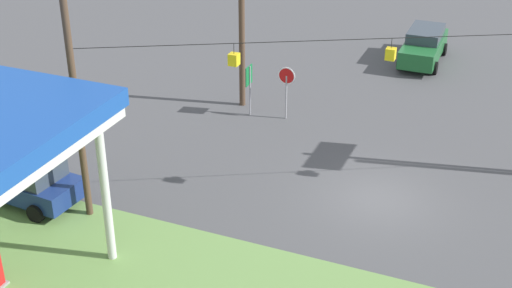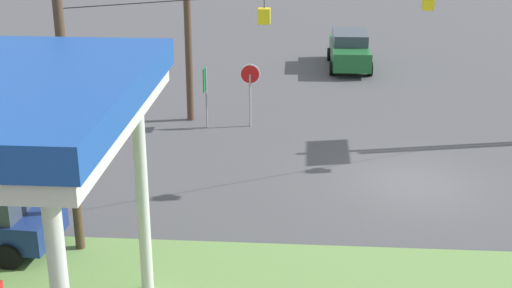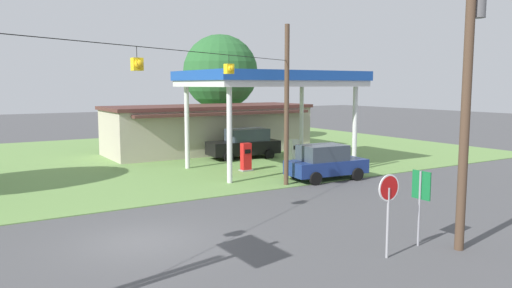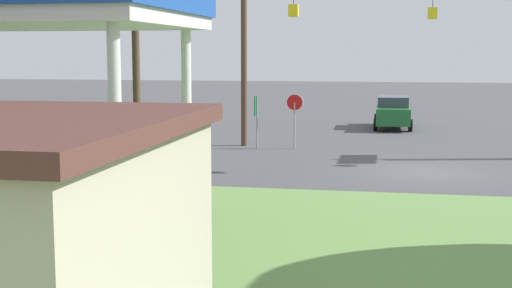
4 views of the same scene
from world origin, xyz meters
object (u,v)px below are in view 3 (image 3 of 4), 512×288
(route_sign, at_px, (421,193))
(fuel_pump_near, at_px, (246,158))
(stop_sign_roadside, at_px, (389,197))
(utility_pole_main, at_px, (468,83))
(gas_station_canopy, at_px, (271,80))
(fuel_pump_far, at_px, (294,154))
(gas_station_store, at_px, (209,128))
(tree_behind_station, at_px, (220,72))
(car_at_pumps_front, at_px, (325,162))
(car_at_pumps_rear, at_px, (245,144))

(route_sign, bearing_deg, fuel_pump_near, 81.15)
(stop_sign_roadside, bearing_deg, utility_pole_main, 165.47)
(gas_station_canopy, relative_size, fuel_pump_near, 5.93)
(fuel_pump_far, height_order, utility_pole_main, utility_pole_main)
(fuel_pump_near, xyz_separation_m, utility_pole_main, (-1.47, -15.50, 4.32))
(gas_station_store, bearing_deg, gas_station_canopy, -91.78)
(tree_behind_station, bearing_deg, gas_station_store, -125.42)
(utility_pole_main, xyz_separation_m, tree_behind_station, (7.23, 29.60, 1.03))
(tree_behind_station, bearing_deg, gas_station_canopy, -105.91)
(car_at_pumps_front, relative_size, stop_sign_roadside, 1.78)
(car_at_pumps_front, bearing_deg, utility_pole_main, -104.44)
(car_at_pumps_front, bearing_deg, gas_station_store, 95.37)
(car_at_pumps_front, bearing_deg, tree_behind_station, 83.64)
(gas_station_store, bearing_deg, utility_pole_main, -98.17)
(car_at_pumps_rear, xyz_separation_m, tree_behind_station, (3.23, 9.62, 5.11))
(gas_station_store, height_order, fuel_pump_far, gas_station_store)
(fuel_pump_near, bearing_deg, gas_station_store, 77.11)
(tree_behind_station, bearing_deg, utility_pole_main, -103.74)
(route_sign, bearing_deg, gas_station_store, 79.61)
(gas_station_canopy, height_order, tree_behind_station, tree_behind_station)
(utility_pole_main, distance_m, tree_behind_station, 30.48)
(gas_station_canopy, relative_size, gas_station_store, 0.65)
(fuel_pump_far, xyz_separation_m, route_sign, (-5.77, -14.59, 0.91))
(car_at_pumps_rear, xyz_separation_m, utility_pole_main, (-4.01, -19.98, 4.08))
(car_at_pumps_rear, relative_size, stop_sign_roadside, 2.02)
(stop_sign_roadside, distance_m, utility_pole_main, 4.20)
(car_at_pumps_front, bearing_deg, car_at_pumps_rear, 92.60)
(gas_station_canopy, relative_size, stop_sign_roadside, 3.99)
(route_sign, relative_size, utility_pole_main, 0.26)
(car_at_pumps_front, xyz_separation_m, utility_pole_main, (-3.74, -11.03, 4.16))
(car_at_pumps_front, distance_m, tree_behind_station, 19.59)
(gas_station_canopy, bearing_deg, car_at_pumps_rear, 80.00)
(stop_sign_roadside, bearing_deg, route_sign, -171.16)
(car_at_pumps_rear, xyz_separation_m, stop_sign_roadside, (-6.51, -19.33, 0.77))
(car_at_pumps_front, height_order, stop_sign_roadside, stop_sign_roadside)
(fuel_pump_near, relative_size, car_at_pumps_rear, 0.33)
(car_at_pumps_front, xyz_separation_m, route_sign, (-4.54, -10.12, 0.75))
(car_at_pumps_front, xyz_separation_m, stop_sign_roadside, (-6.24, -10.38, 0.85))
(car_at_pumps_front, distance_m, stop_sign_roadside, 12.15)
(fuel_pump_far, relative_size, car_at_pumps_front, 0.38)
(car_at_pumps_rear, bearing_deg, route_sign, 80.11)
(fuel_pump_far, height_order, car_at_pumps_front, car_at_pumps_front)
(gas_station_store, bearing_deg, car_at_pumps_rear, -83.27)
(fuel_pump_near, distance_m, stop_sign_roadside, 15.41)
(gas_station_canopy, xyz_separation_m, fuel_pump_near, (-1.75, -0.00, -4.54))
(gas_station_canopy, bearing_deg, gas_station_store, 88.22)
(car_at_pumps_front, relative_size, utility_pole_main, 0.49)
(fuel_pump_far, bearing_deg, route_sign, -111.56)
(gas_station_store, height_order, stop_sign_roadside, gas_station_store)
(car_at_pumps_front, height_order, car_at_pumps_rear, car_at_pumps_rear)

